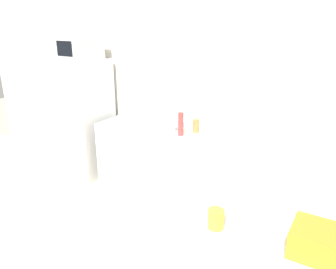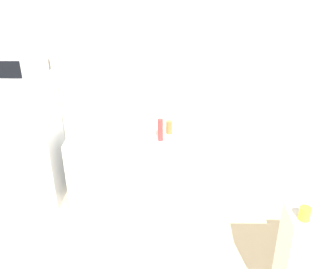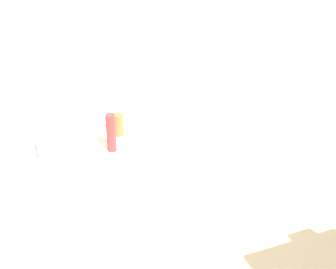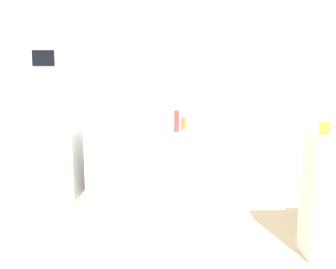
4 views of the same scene
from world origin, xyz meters
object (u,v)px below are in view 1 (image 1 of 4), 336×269
jar (216,219)px  paper_towel_roll (133,120)px  bottle_tall (181,124)px  bottle_short (196,126)px  basket (316,241)px  microwave (79,48)px  refrigerator (86,119)px

jar → paper_towel_roll: jar is taller
bottle_tall → bottle_short: 0.22m
basket → jar: size_ratio=2.14×
microwave → bottle_short: microwave is taller
bottle_short → jar: (1.07, -1.89, 0.18)m
microwave → bottle_tall: size_ratio=1.78×
refrigerator → paper_towel_roll: (0.93, -0.13, 0.17)m
bottle_short → microwave: bearing=-175.3°
refrigerator → bottle_short: 1.67m
refrigerator → bottle_short: size_ratio=9.98×
bottle_short → basket: (1.56, -1.83, 0.19)m
microwave → basket: 3.69m
refrigerator → bottle_short: bearing=4.7°
basket → microwave: bearing=152.3°
bottle_tall → bottle_short: (0.10, 0.19, -0.06)m
bottle_tall → jar: (1.17, -1.70, 0.12)m
bottle_tall → jar: size_ratio=2.54×
jar → paper_towel_roll: 2.42m
microwave → jar: microwave is taller
microwave → refrigerator: bearing=73.2°
refrigerator → microwave: 0.98m
refrigerator → basket: (3.22, -1.69, 0.34)m
microwave → jar: size_ratio=4.51×
microwave → bottle_tall: microwave is taller
paper_towel_roll → bottle_short: bearing=20.0°
refrigerator → paper_towel_roll: 0.95m
basket → jar: bearing=-173.2°
bottle_tall → jar: 2.06m
microwave → bottle_tall: (1.56, -0.05, -0.78)m
jar → refrigerator: bearing=147.3°
refrigerator → jar: (2.73, -1.75, 0.32)m
microwave → bottle_short: 1.86m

